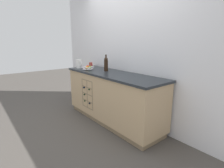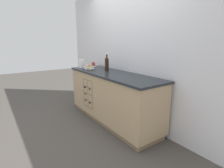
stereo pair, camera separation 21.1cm
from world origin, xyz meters
The scene contains 7 objects.
ground_plane centered at (0.00, 0.00, 0.00)m, with size 14.00×14.00×0.00m, color #4C4742.
back_wall centered at (0.00, 0.38, 1.27)m, with size 4.50×0.06×2.55m, color white.
kitchen_island centered at (0.00, 0.00, 0.47)m, with size 2.14×0.67×0.92m.
fruit_bowl centered at (-0.63, -0.12, 0.96)m, with size 0.25×0.25×0.09m.
white_pitcher centered at (-0.92, -0.16, 1.02)m, with size 0.18×0.12×0.18m.
ceramic_mug centered at (-0.94, 0.14, 0.97)m, with size 0.11×0.07×0.10m.
standing_wine_bottle centered at (-0.24, 0.05, 1.06)m, with size 0.08×0.08×0.31m.
Camera 2 is at (2.53, -1.76, 1.46)m, focal length 28.00 mm.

